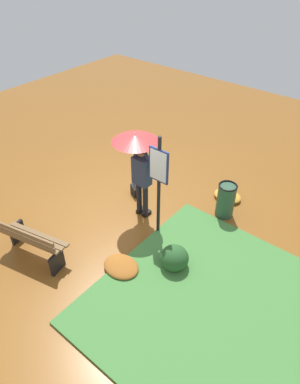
% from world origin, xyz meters
% --- Properties ---
extents(ground_plane, '(18.00, 18.00, 0.00)m').
position_xyz_m(ground_plane, '(0.00, 0.00, 0.00)').
color(ground_plane, brown).
extents(grass_verge, '(4.80, 4.00, 0.05)m').
position_xyz_m(grass_verge, '(-3.28, 0.99, 0.03)').
color(grass_verge, '#47843D').
rests_on(grass_verge, ground_plane).
extents(person_with_umbrella, '(0.96, 0.96, 2.04)m').
position_xyz_m(person_with_umbrella, '(-0.19, -0.10, 1.55)').
color(person_with_umbrella, black).
rests_on(person_with_umbrella, ground_plane).
extents(info_sign_post, '(0.44, 0.07, 2.30)m').
position_xyz_m(info_sign_post, '(-0.91, 0.13, 1.44)').
color(info_sign_post, black).
rests_on(info_sign_post, ground_plane).
extents(handbag, '(0.33, 0.26, 0.37)m').
position_xyz_m(handbag, '(0.34, -0.56, 0.13)').
color(handbag, black).
rests_on(handbag, ground_plane).
extents(park_bench, '(1.42, 0.67, 0.75)m').
position_xyz_m(park_bench, '(0.55, 2.20, 0.40)').
color(park_bench, black).
rests_on(park_bench, ground_plane).
extents(trash_bin, '(0.42, 0.42, 0.83)m').
position_xyz_m(trash_bin, '(-1.73, -1.26, 0.42)').
color(trash_bin, '#2D5138').
rests_on(trash_bin, ground_plane).
extents(shrub_cluster, '(0.60, 0.54, 0.49)m').
position_xyz_m(shrub_cluster, '(-1.72, 0.68, 0.23)').
color(shrub_cluster, '#285628').
rests_on(shrub_cluster, ground_plane).
extents(leaf_pile_near_person, '(0.67, 0.54, 0.15)m').
position_xyz_m(leaf_pile_near_person, '(-1.49, -1.85, 0.07)').
color(leaf_pile_near_person, gold).
rests_on(leaf_pile_near_person, ground_plane).
extents(leaf_pile_by_bench, '(0.72, 0.58, 0.16)m').
position_xyz_m(leaf_pile_by_bench, '(-1.01, 1.39, 0.08)').
color(leaf_pile_by_bench, '#A86023').
rests_on(leaf_pile_by_bench, ground_plane).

